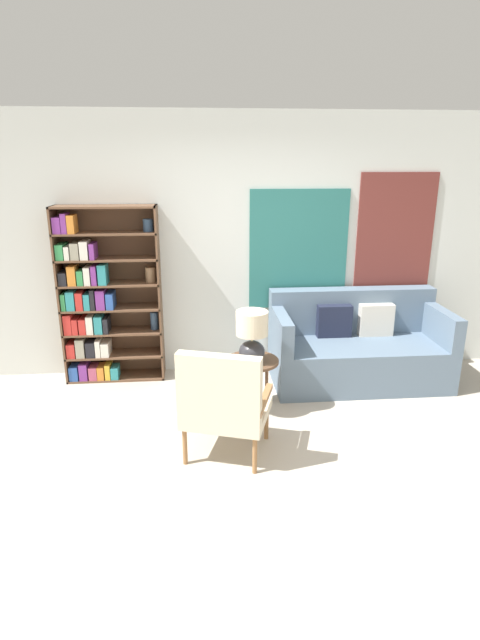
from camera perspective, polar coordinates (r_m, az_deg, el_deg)
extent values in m
plane|color=#B2A899|center=(3.88, 0.06, -17.11)|extent=(14.00, 14.00, 0.00)
cube|color=silver|center=(5.28, -1.91, 8.29)|extent=(6.40, 0.06, 2.70)
cube|color=#286B66|center=(5.34, 6.71, 7.98)|extent=(1.04, 0.02, 1.25)
cube|color=brown|center=(5.62, 17.30, 9.32)|extent=(0.83, 0.02, 1.27)
cube|color=brown|center=(5.37, -19.72, 2.52)|extent=(0.02, 0.30, 1.80)
cube|color=brown|center=(5.20, -9.14, 2.89)|extent=(0.02, 0.30, 1.80)
cube|color=brown|center=(5.11, -15.29, 12.41)|extent=(1.01, 0.30, 0.02)
cube|color=brown|center=(5.55, -13.80, -6.22)|extent=(1.01, 0.30, 0.02)
cube|color=brown|center=(5.40, -14.27, 3.11)|extent=(1.01, 0.01, 1.80)
cube|color=brown|center=(5.46, -14.00, -3.77)|extent=(1.01, 0.30, 0.02)
cube|color=#2D56A8|center=(5.56, -18.34, -5.63)|extent=(0.09, 0.18, 0.15)
cube|color=#7A338C|center=(5.55, -17.29, -5.40)|extent=(0.08, 0.23, 0.18)
cube|color=#B24C6B|center=(5.52, -16.33, -5.66)|extent=(0.08, 0.19, 0.14)
cube|color=orange|center=(5.51, -15.52, -5.66)|extent=(0.07, 0.19, 0.14)
cube|color=gold|center=(5.51, -14.75, -5.45)|extent=(0.05, 0.23, 0.16)
cube|color=teal|center=(5.48, -14.05, -5.73)|extent=(0.08, 0.17, 0.13)
cube|color=brown|center=(5.37, -14.20, -1.23)|extent=(1.01, 0.30, 0.02)
cube|color=red|center=(5.49, -18.58, -3.11)|extent=(0.08, 0.22, 0.15)
cube|color=gray|center=(5.47, -17.61, -2.82)|extent=(0.09, 0.24, 0.20)
cube|color=black|center=(5.44, -16.57, -3.02)|extent=(0.09, 0.22, 0.16)
cube|color=silver|center=(5.42, -15.80, -2.94)|extent=(0.05, 0.21, 0.18)
cube|color=silver|center=(5.43, -15.02, -3.03)|extent=(0.08, 0.24, 0.15)
cube|color=brown|center=(5.30, -14.40, 1.38)|extent=(1.01, 0.30, 0.02)
cube|color=red|center=(5.40, -18.91, -0.31)|extent=(0.08, 0.22, 0.21)
cube|color=red|center=(5.38, -18.18, -0.56)|extent=(0.06, 0.20, 0.16)
cube|color=red|center=(5.38, -17.36, -0.47)|extent=(0.07, 0.25, 0.16)
cube|color=silver|center=(5.34, -16.67, -0.39)|extent=(0.07, 0.19, 0.19)
cube|color=teal|center=(5.32, -15.76, -0.37)|extent=(0.08, 0.20, 0.18)
cube|color=black|center=(5.32, -14.97, -0.45)|extent=(0.05, 0.22, 0.16)
cylinder|color=#334C6B|center=(5.29, -9.76, -0.06)|extent=(0.08, 0.08, 0.19)
cube|color=brown|center=(5.23, -14.62, 4.06)|extent=(1.01, 0.30, 0.02)
cube|color=#338C4C|center=(5.33, -19.37, 2.07)|extent=(0.04, 0.20, 0.17)
cube|color=teal|center=(5.31, -18.65, 2.22)|extent=(0.08, 0.19, 0.19)
cube|color=red|center=(5.31, -17.68, 2.28)|extent=(0.07, 0.25, 0.18)
cube|color=teal|center=(5.28, -16.95, 2.14)|extent=(0.06, 0.21, 0.16)
cube|color=black|center=(5.28, -16.34, 2.44)|extent=(0.04, 0.24, 0.21)
cube|color=#7A338C|center=(5.27, -15.50, 2.44)|extent=(0.09, 0.25, 0.20)
cube|color=#2D56A8|center=(5.25, -14.53, 2.26)|extent=(0.07, 0.23, 0.16)
cube|color=brown|center=(5.18, -14.84, 6.80)|extent=(1.01, 0.30, 0.02)
cube|color=black|center=(5.29, -19.37, 4.61)|extent=(0.08, 0.25, 0.13)
cube|color=orange|center=(5.25, -18.50, 4.94)|extent=(0.08, 0.22, 0.19)
cube|color=#338C4C|center=(5.24, -17.64, 4.75)|extent=(0.06, 0.22, 0.15)
cube|color=silver|center=(5.23, -16.89, 4.99)|extent=(0.06, 0.25, 0.18)
cube|color=#7A338C|center=(5.21, -16.18, 5.07)|extent=(0.05, 0.24, 0.19)
cube|color=teal|center=(5.17, -15.37, 5.10)|extent=(0.08, 0.19, 0.20)
cylinder|color=#8C6B4C|center=(5.16, -10.18, 5.15)|extent=(0.11, 0.11, 0.15)
cube|color=brown|center=(5.14, -15.06, 9.58)|extent=(1.01, 0.30, 0.02)
cube|color=#338C4C|center=(5.25, -19.68, 7.43)|extent=(0.07, 0.25, 0.15)
cube|color=silver|center=(5.22, -18.97, 7.34)|extent=(0.05, 0.23, 0.13)
cube|color=gray|center=(5.19, -18.22, 7.54)|extent=(0.08, 0.20, 0.16)
cube|color=silver|center=(5.17, -17.25, 7.70)|extent=(0.08, 0.22, 0.18)
cube|color=#7A338C|center=(5.16, -16.41, 7.62)|extent=(0.05, 0.22, 0.16)
cube|color=#7A338C|center=(5.17, -20.07, 10.15)|extent=(0.08, 0.17, 0.16)
cube|color=#7A338C|center=(5.17, -19.31, 10.41)|extent=(0.05, 0.20, 0.19)
cube|color=orange|center=(5.15, -18.63, 10.37)|extent=(0.07, 0.19, 0.17)
cylinder|color=#334C6B|center=(5.08, -10.45, 10.61)|extent=(0.10, 0.10, 0.12)
cylinder|color=olive|center=(4.22, 3.04, -11.59)|extent=(0.04, 0.04, 0.30)
cylinder|color=olive|center=(4.33, -4.15, -10.80)|extent=(0.04, 0.04, 0.30)
cylinder|color=olive|center=(3.80, 1.70, -15.19)|extent=(0.04, 0.04, 0.30)
cylinder|color=olive|center=(3.92, -6.31, -14.15)|extent=(0.04, 0.04, 0.30)
cube|color=beige|center=(3.96, -1.46, -10.49)|extent=(0.77, 0.74, 0.08)
cube|color=beige|center=(3.62, -2.44, -7.97)|extent=(0.62, 0.29, 0.53)
cube|color=olive|center=(3.84, 2.77, -9.10)|extent=(0.21, 0.51, 0.04)
cube|color=olive|center=(3.97, -5.58, -8.23)|extent=(0.21, 0.51, 0.04)
cube|color=slate|center=(5.35, 13.31, -4.65)|extent=(1.77, 0.87, 0.44)
cube|color=slate|center=(5.50, 12.59, 1.12)|extent=(1.77, 0.20, 0.48)
cube|color=slate|center=(5.02, 4.65, -0.97)|extent=(0.12, 0.87, 0.33)
cube|color=slate|center=(5.53, 21.74, -0.42)|extent=(0.12, 0.87, 0.33)
cube|color=#1E2338|center=(5.32, 10.70, -0.11)|extent=(0.36, 0.12, 0.34)
cube|color=beige|center=(5.46, 15.26, 0.02)|extent=(0.36, 0.12, 0.34)
cylinder|color=brown|center=(4.49, 1.38, -4.71)|extent=(0.48, 0.48, 0.02)
cylinder|color=brown|center=(4.72, 1.17, -6.93)|extent=(0.03, 0.03, 0.49)
cylinder|color=brown|center=(4.52, -0.13, -8.13)|extent=(0.03, 0.03, 0.49)
cylinder|color=brown|center=(4.54, 3.04, -8.00)|extent=(0.03, 0.03, 0.49)
ellipsoid|color=#2D2D33|center=(4.40, 1.36, -3.64)|extent=(0.23, 0.23, 0.20)
cylinder|color=tan|center=(4.35, 1.37, -2.04)|extent=(0.02, 0.02, 0.06)
cylinder|color=beige|center=(4.31, 1.38, -0.35)|extent=(0.28, 0.28, 0.21)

